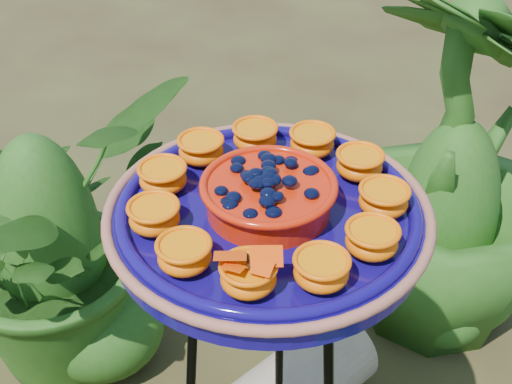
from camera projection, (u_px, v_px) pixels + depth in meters
The scene contains 3 objects.
feeder_dish at pixel (268, 211), 1.07m from camera, with size 0.55×0.55×0.11m.
shrub_back_left at pixel (48, 233), 1.91m from camera, with size 0.75×0.65×0.83m, color #224E15.
shrub_back_right at pixel (456, 165), 1.94m from camera, with size 0.61×0.61×1.08m, color #224E15.
Camera 1 is at (0.10, -0.95, 1.64)m, focal length 50.00 mm.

